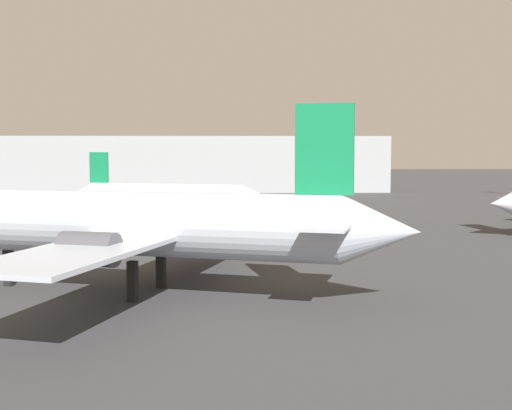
{
  "coord_description": "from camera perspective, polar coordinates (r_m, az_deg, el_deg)",
  "views": [
    {
      "loc": [
        -0.11,
        -6.08,
        8.12
      ],
      "look_at": [
        1.47,
        37.15,
        4.68
      ],
      "focal_mm": 47.42,
      "sensor_mm": 36.0,
      "label": 1
    }
  ],
  "objects": [
    {
      "name": "terminal_building",
      "position": [
        144.9,
        -9.19,
        3.47
      ],
      "size": [
        98.32,
        24.55,
        11.11
      ],
      "primitive_type": "cube",
      "color": "#999EA3",
      "rests_on": "ground_plane"
    },
    {
      "name": "airplane_far_right",
      "position": [
        78.05,
        -7.79,
        0.82
      ],
      "size": [
        23.79,
        23.54,
        8.02
      ],
      "rotation": [
        0.0,
        0.0,
        -0.32
      ],
      "color": "silver",
      "rests_on": "ground_plane"
    },
    {
      "name": "airplane_on_taxiway",
      "position": [
        39.12,
        -10.49,
        -1.58
      ],
      "size": [
        32.26,
        27.76,
        10.61
      ],
      "rotation": [
        0.0,
        0.0,
        2.84
      ],
      "color": "#B2BCCC",
      "rests_on": "ground_plane"
    }
  ]
}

